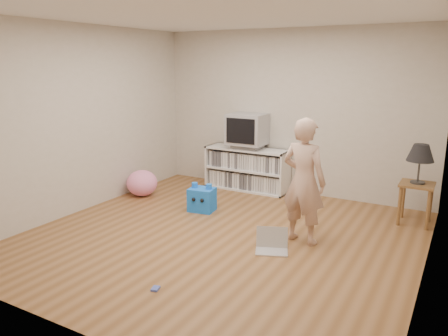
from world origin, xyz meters
The scene contains 13 objects.
ground centered at (0.00, 0.00, 0.00)m, with size 4.50×4.50×0.00m, color brown.
walls centered at (0.00, 0.00, 1.30)m, with size 4.52×4.52×2.60m.
ceiling centered at (0.00, 0.00, 2.60)m, with size 4.50×4.50×0.01m, color white.
media_unit centered at (-0.66, 2.04, 0.35)m, with size 1.40×0.45×0.70m.
dvd_deck centered at (-0.66, 2.02, 0.73)m, with size 0.45×0.35×0.07m, color gray.
crt_tv centered at (-0.66, 2.02, 1.02)m, with size 0.60×0.53×0.50m.
side_table centered at (1.99, 1.65, 0.42)m, with size 0.42×0.42×0.55m.
table_lamp centered at (1.99, 1.65, 0.94)m, with size 0.34×0.34×0.52m.
person centered at (0.90, 0.35, 0.74)m, with size 0.54×0.35×1.48m, color #CDA38C.
laptop centered at (0.69, -0.06, 0.07)m, with size 0.44×0.40×0.25m.
playing_cards centered at (0.10, -1.42, 0.01)m, with size 0.07×0.09×0.02m, color #485CC2.
plush_blue centered at (-0.72, 0.70, 0.17)m, with size 0.39×0.34×0.41m.
plush_pink centered at (-1.95, 0.86, 0.21)m, with size 0.49×0.49×0.41m, color pink.
Camera 1 is at (2.48, -4.33, 2.07)m, focal length 35.00 mm.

